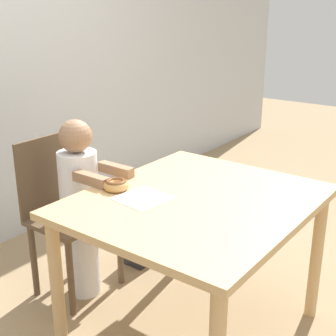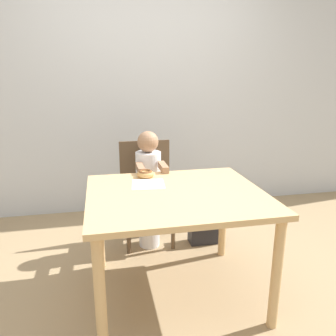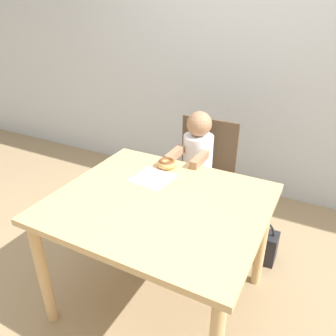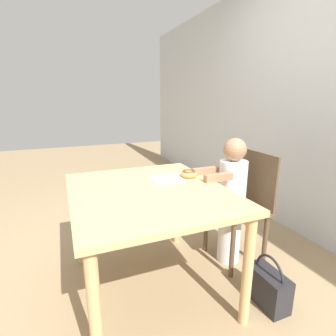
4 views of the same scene
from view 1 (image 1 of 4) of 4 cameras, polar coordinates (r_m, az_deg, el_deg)
The scene contains 7 objects.
ground_plane at distance 2.50m, azimuth 3.10°, elevation -19.31°, with size 12.00×12.00×0.00m, color #997F5B.
dining_table at distance 2.17m, azimuth 3.41°, elevation -6.00°, with size 1.10×0.96×0.73m.
chair at distance 2.67m, azimuth -12.17°, elevation -5.10°, with size 0.44×0.37×0.89m.
child_figure at distance 2.58m, azimuth -10.58°, elevation -4.75°, with size 0.23×0.40×1.01m.
donut at distance 2.22m, azimuth -6.36°, elevation -2.01°, with size 0.12×0.12×0.05m.
napkin at distance 2.12m, azimuth -3.09°, elevation -3.69°, with size 0.24×0.24×0.00m.
handbag at distance 3.05m, azimuth -2.69°, elevation -8.88°, with size 0.29×0.14×0.34m.
Camera 1 is at (-1.64, -1.07, 1.56)m, focal length 50.00 mm.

